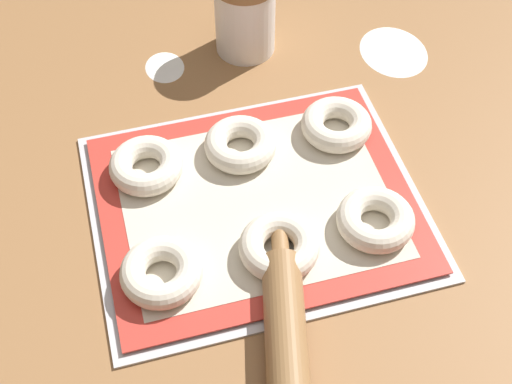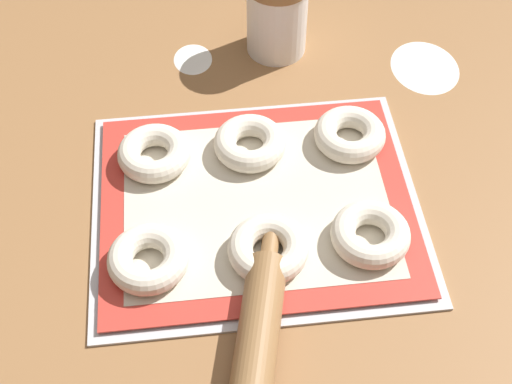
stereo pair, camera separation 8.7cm
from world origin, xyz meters
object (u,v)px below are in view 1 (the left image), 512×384
(bagel_front_center, at_px, (279,247))
(bagel_back_left, at_px, (146,166))
(bagel_front_left, at_px, (161,272))
(flour_canister, at_px, (245,13))
(baking_tray, at_px, (256,203))
(bagel_back_center, at_px, (240,144))
(bagel_front_right, at_px, (375,220))
(bagel_back_right, at_px, (336,125))
(rolling_pin, at_px, (288,377))

(bagel_front_center, distance_m, bagel_back_left, 0.22)
(bagel_front_left, distance_m, flour_canister, 0.45)
(baking_tray, distance_m, bagel_back_center, 0.09)
(bagel_front_right, height_order, bagel_back_center, same)
(bagel_front_center, height_order, bagel_back_center, same)
(bagel_back_left, bearing_deg, bagel_back_right, 1.00)
(bagel_back_right, distance_m, rolling_pin, 0.38)
(bagel_front_right, bearing_deg, bagel_front_left, -178.84)
(bagel_back_right, relative_size, flour_canister, 0.75)
(baking_tray, bearing_deg, rolling_pin, -97.33)
(baking_tray, distance_m, flour_canister, 0.32)
(bagel_back_right, relative_size, rolling_pin, 0.25)
(baking_tray, relative_size, bagel_front_center, 4.32)
(bagel_front_left, xyz_separation_m, flour_canister, (0.21, 0.39, 0.04))
(bagel_back_left, xyz_separation_m, bagel_back_right, (0.27, 0.00, 0.00))
(bagel_back_left, distance_m, bagel_back_right, 0.27)
(bagel_back_center, relative_size, bagel_back_right, 1.00)
(baking_tray, bearing_deg, bagel_front_right, -31.69)
(flour_canister, bearing_deg, baking_tray, -102.20)
(bagel_back_center, bearing_deg, bagel_front_right, -51.79)
(bagel_front_left, distance_m, bagel_back_left, 0.17)
(bagel_front_left, relative_size, flour_canister, 0.75)
(flour_canister, height_order, rolling_pin, flour_canister)
(baking_tray, xyz_separation_m, bagel_back_right, (0.14, 0.09, 0.02))
(bagel_front_right, height_order, bagel_back_right, same)
(bagel_front_center, height_order, bagel_back_left, same)
(bagel_back_right, bearing_deg, flour_canister, 108.11)
(baking_tray, distance_m, bagel_back_left, 0.15)
(baking_tray, height_order, bagel_front_right, bagel_front_right)
(bagel_front_center, distance_m, bagel_back_center, 0.17)
(bagel_front_right, height_order, flour_canister, flour_canister)
(bagel_front_center, distance_m, bagel_back_right, 0.22)
(baking_tray, xyz_separation_m, bagel_front_right, (0.13, -0.08, 0.02))
(bagel_front_center, bearing_deg, bagel_front_left, 179.35)
(baking_tray, xyz_separation_m, flour_canister, (0.07, 0.31, 0.06))
(baking_tray, distance_m, bagel_front_right, 0.16)
(baking_tray, bearing_deg, bagel_back_right, 31.66)
(bagel_front_center, distance_m, rolling_pin, 0.17)
(bagel_back_left, relative_size, bagel_back_center, 1.00)
(bagel_back_center, relative_size, rolling_pin, 0.25)
(flour_canister, relative_size, rolling_pin, 0.33)
(bagel_back_left, height_order, bagel_back_right, same)
(bagel_back_center, height_order, flour_canister, flour_canister)
(rolling_pin, bearing_deg, bagel_front_left, 123.25)
(bagel_back_center, bearing_deg, flour_canister, 73.62)
(bagel_back_center, bearing_deg, bagel_front_left, -129.28)
(bagel_front_right, bearing_deg, bagel_front_center, -176.79)
(bagel_front_center, height_order, flour_canister, flour_canister)
(bagel_back_left, bearing_deg, bagel_front_left, -93.75)
(bagel_back_center, bearing_deg, bagel_back_right, 0.36)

